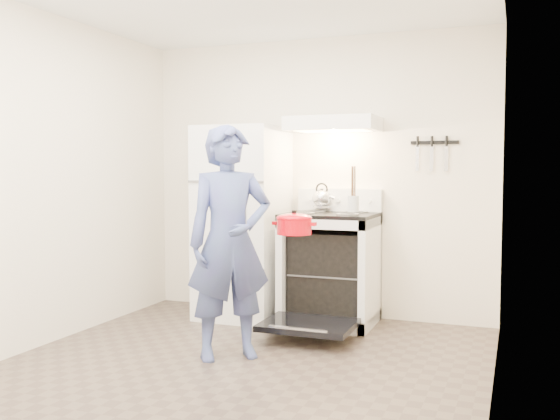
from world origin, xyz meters
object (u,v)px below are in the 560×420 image
(refrigerator, at_px, (243,222))
(person, at_px, (230,242))
(stove_body, at_px, (330,270))
(dutch_oven, at_px, (294,226))
(tea_kettle, at_px, (322,197))

(refrigerator, height_order, person, refrigerator)
(stove_body, height_order, person, person)
(stove_body, relative_size, person, 0.56)
(stove_body, bearing_deg, refrigerator, -178.23)
(person, relative_size, dutch_oven, 5.05)
(person, bearing_deg, stove_body, 32.66)
(dutch_oven, bearing_deg, tea_kettle, 96.91)
(stove_body, bearing_deg, person, -107.82)
(refrigerator, distance_m, person, 1.24)
(stove_body, distance_m, dutch_oven, 1.00)
(stove_body, distance_m, tea_kettle, 0.67)
(refrigerator, relative_size, dutch_oven, 5.26)
(refrigerator, distance_m, stove_body, 0.90)
(tea_kettle, relative_size, person, 0.15)
(stove_body, bearing_deg, dutch_oven, -90.68)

